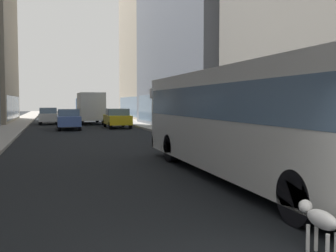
# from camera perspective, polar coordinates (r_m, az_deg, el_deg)

# --- Properties ---
(ground_plane) EXTENTS (120.00, 120.00, 0.00)m
(ground_plane) POSITION_cam_1_polar(r_m,az_deg,el_deg) (38.38, -12.79, 0.17)
(ground_plane) COLOR black
(sidewalk_left) EXTENTS (2.40, 110.00, 0.15)m
(sidewalk_left) POSITION_cam_1_polar(r_m,az_deg,el_deg) (38.44, -21.30, 0.14)
(sidewalk_left) COLOR #9E9991
(sidewalk_left) RESTS_ON ground
(sidewalk_right) EXTENTS (2.40, 110.00, 0.15)m
(sidewalk_right) POSITION_cam_1_polar(r_m,az_deg,el_deg) (39.15, -4.44, 0.42)
(sidewalk_right) COLOR #ADA89E
(sidewalk_right) RESTS_ON ground
(transit_bus) EXTENTS (2.78, 11.53, 3.05)m
(transit_bus) POSITION_cam_1_polar(r_m,az_deg,el_deg) (11.29, 11.19, 1.45)
(transit_bus) COLOR silver
(transit_bus) RESTS_ON ground
(car_blue_hatchback) EXTENTS (1.71, 4.57, 1.62)m
(car_blue_hatchback) POSITION_cam_1_polar(r_m,az_deg,el_deg) (32.13, -14.24, 0.99)
(car_blue_hatchback) COLOR #4C6BB7
(car_blue_hatchback) RESTS_ON ground
(car_yellow_taxi) EXTENTS (1.84, 4.23, 1.62)m
(car_yellow_taxi) POSITION_cam_1_polar(r_m,az_deg,el_deg) (33.24, -7.38, 1.15)
(car_yellow_taxi) COLOR yellow
(car_yellow_taxi) RESTS_ON ground
(car_white_van) EXTENTS (1.71, 4.02, 1.62)m
(car_white_van) POSITION_cam_1_polar(r_m,az_deg,el_deg) (40.24, -16.97, 1.43)
(car_white_van) COLOR silver
(car_white_van) RESTS_ON ground
(box_truck) EXTENTS (2.30, 7.50, 3.05)m
(box_truck) POSITION_cam_1_polar(r_m,az_deg,el_deg) (40.07, -11.26, 2.72)
(box_truck) COLOR #19519E
(box_truck) RESTS_ON ground
(dalmatian_dog) EXTENTS (0.22, 0.96, 0.72)m
(dalmatian_dog) POSITION_cam_1_polar(r_m,az_deg,el_deg) (6.08, 21.06, -12.54)
(dalmatian_dog) COLOR white
(dalmatian_dog) RESTS_ON ground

